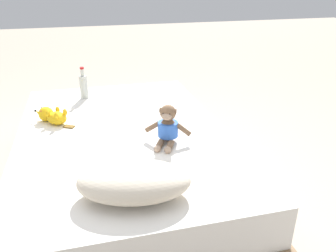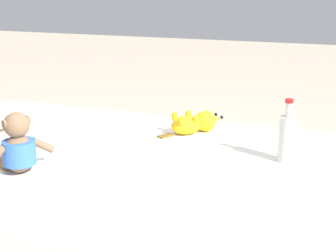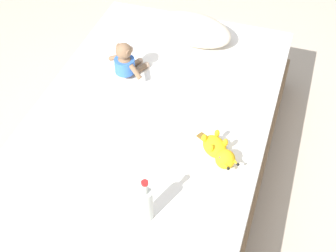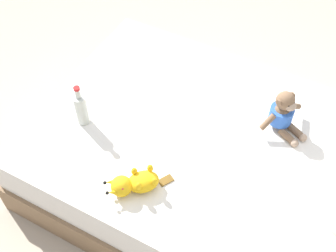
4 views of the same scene
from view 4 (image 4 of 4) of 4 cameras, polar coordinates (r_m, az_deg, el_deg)
The scene contains 5 objects.
ground_plane at distance 2.62m, azimuth 6.11°, elevation -8.43°, with size 16.00×16.00×0.00m, color #B7A893.
bed at distance 2.43m, azimuth 6.56°, elevation -5.66°, with size 1.34×2.01×0.46m.
plush_monkey at distance 2.30m, azimuth 14.83°, elevation 1.55°, with size 0.27×0.25×0.24m.
plush_yellow_creature at distance 2.04m, azimuth -4.46°, elevation -7.48°, with size 0.27×0.27×0.10m.
glass_bottle at distance 2.28m, azimuth -11.28°, elevation 2.22°, with size 0.06×0.06×0.26m.
Camera 4 is at (1.31, 0.39, 2.24)m, focal length 46.59 mm.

